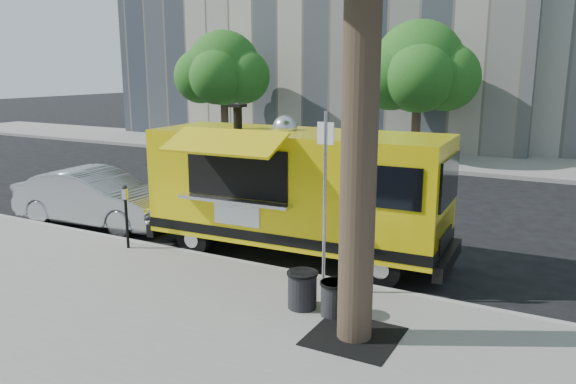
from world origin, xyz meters
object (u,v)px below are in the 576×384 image
at_px(sedan, 97,198).
at_px(trash_bin_left, 302,288).
at_px(far_tree_b, 419,67).
at_px(sign_post, 325,193).
at_px(far_tree_a, 224,68).
at_px(food_truck, 295,189).
at_px(trash_bin_right, 334,297).
at_px(parking_meter, 126,209).

distance_m(sedan, trash_bin_left, 7.19).
xyz_separation_m(far_tree_b, sign_post, (2.55, -14.25, -1.98)).
xyz_separation_m(far_tree_a, sedan, (4.71, -12.30, -3.08)).
distance_m(food_truck, trash_bin_left, 2.98).
bearing_deg(trash_bin_right, food_truck, 128.49).
xyz_separation_m(far_tree_a, food_truck, (10.12, -12.13, -2.34)).
height_order(parking_meter, trash_bin_right, parking_meter).
xyz_separation_m(far_tree_b, trash_bin_left, (2.52, -14.97, -3.37)).
height_order(sign_post, sedan, sign_post).
relative_size(far_tree_a, trash_bin_right, 10.10).
bearing_deg(trash_bin_left, sign_post, 87.77).
height_order(far_tree_a, food_truck, far_tree_a).
height_order(far_tree_b, sedan, far_tree_b).
xyz_separation_m(far_tree_a, parking_meter, (7.00, -13.65, -2.79)).
distance_m(far_tree_a, sedan, 13.53).
bearing_deg(sign_post, trash_bin_left, -92.23).
relative_size(food_truck, trash_bin_left, 10.78).
distance_m(far_tree_a, trash_bin_left, 18.87).
distance_m(parking_meter, food_truck, 3.50).
relative_size(sign_post, food_truck, 0.48).
xyz_separation_m(sedan, trash_bin_left, (6.82, -2.27, -0.23)).
xyz_separation_m(sign_post, parking_meter, (-4.55, 0.20, -0.87)).
relative_size(sign_post, trash_bin_right, 5.66).
xyz_separation_m(sedan, trash_bin_right, (7.37, -2.29, -0.26)).
distance_m(far_tree_a, food_truck, 15.97).
relative_size(sign_post, trash_bin_left, 5.14).
distance_m(parking_meter, trash_bin_right, 5.19).
bearing_deg(food_truck, sign_post, -52.78).
relative_size(parking_meter, trash_bin_right, 2.52).
bearing_deg(trash_bin_right, far_tree_b, 101.58).
bearing_deg(trash_bin_left, sedan, 161.59).
xyz_separation_m(food_truck, sedan, (-5.41, -0.17, -0.74)).
xyz_separation_m(far_tree_b, trash_bin_right, (3.07, -14.99, -3.40)).
xyz_separation_m(sign_post, sedan, (-6.84, 1.55, -1.16)).
bearing_deg(trash_bin_right, sedan, 162.72).
xyz_separation_m(parking_meter, trash_bin_right, (5.07, -0.94, -0.55)).
bearing_deg(food_truck, trash_bin_left, -62.64).
bearing_deg(far_tree_b, parking_meter, -98.10).
relative_size(sign_post, parking_meter, 2.25).
xyz_separation_m(food_truck, trash_bin_left, (1.41, -2.44, -0.97)).
xyz_separation_m(food_truck, trash_bin_right, (1.96, -2.46, -1.00)).
bearing_deg(sedan, far_tree_b, -23.80).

